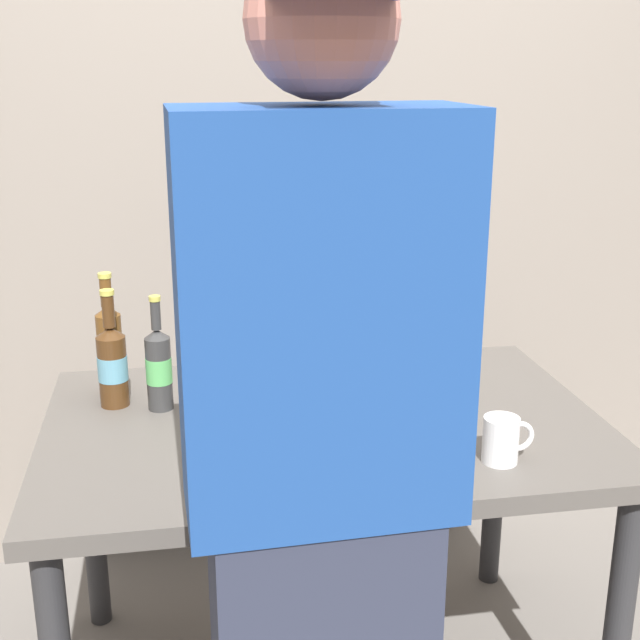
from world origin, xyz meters
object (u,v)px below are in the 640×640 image
at_px(beer_bottle_brown, 159,367).
at_px(beer_bottle_amber, 112,363).
at_px(laptop, 358,379).
at_px(coffee_mug, 502,439).
at_px(beer_bottle_green, 110,347).
at_px(person_figure, 322,490).

relative_size(beer_bottle_brown, beer_bottle_amber, 0.97).
xyz_separation_m(laptop, coffee_mug, (0.23, -0.40, -0.00)).
height_order(laptop, beer_bottle_amber, beer_bottle_amber).
xyz_separation_m(laptop, beer_bottle_amber, (-0.61, 0.06, 0.06)).
distance_m(beer_bottle_green, coffee_mug, 1.00).
distance_m(beer_bottle_amber, person_figure, 0.89).
bearing_deg(laptop, beer_bottle_brown, 177.45).
height_order(beer_bottle_brown, beer_bottle_amber, beer_bottle_amber).
xyz_separation_m(beer_bottle_brown, beer_bottle_green, (-0.12, 0.12, 0.02)).
xyz_separation_m(beer_bottle_brown, person_figure, (0.27, -0.76, 0.05)).
relative_size(laptop, beer_bottle_brown, 1.47).
distance_m(laptop, coffee_mug, 0.46).
height_order(beer_bottle_brown, beer_bottle_green, beer_bottle_green).
xyz_separation_m(beer_bottle_amber, person_figure, (0.38, -0.80, 0.05)).
xyz_separation_m(beer_bottle_amber, coffee_mug, (0.83, -0.46, -0.06)).
bearing_deg(beer_bottle_brown, coffee_mug, -30.09).
relative_size(person_figure, coffee_mug, 15.70).
height_order(beer_bottle_amber, person_figure, person_figure).
height_order(laptop, beer_bottle_brown, beer_bottle_brown).
bearing_deg(beer_bottle_amber, beer_bottle_brown, -20.41).
distance_m(laptop, beer_bottle_amber, 0.61).
relative_size(laptop, beer_bottle_amber, 1.43).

